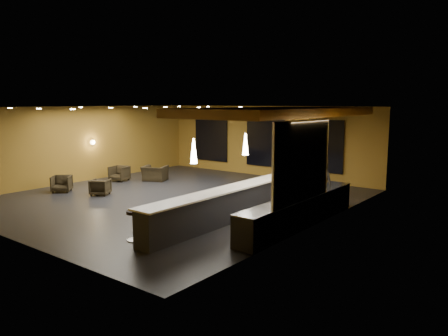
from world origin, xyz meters
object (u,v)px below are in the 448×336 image
Objects in this scene: prep_counter at (299,212)px; pendant_2 at (285,139)px; armchair_d at (155,173)px; staff_c at (321,182)px; bar_stool_1 at (174,212)px; bar_stool_3 at (229,198)px; bar_stool_2 at (203,203)px; bar_stool_5 at (274,183)px; pendant_1 at (245,144)px; staff_b at (315,184)px; bar_counter at (236,203)px; armchair_b at (100,187)px; armchair_a at (62,184)px; column at (305,151)px; armchair_c at (119,173)px; pendant_0 at (194,151)px; staff_a at (299,184)px; bar_stool_0 at (134,222)px; bar_stool_4 at (253,190)px.

prep_counter is 3.73m from pendant_2.
staff_c is at bearing 153.91° from armchair_d.
bar_stool_1 reaches higher than bar_stool_3.
bar_stool_5 reaches higher than bar_stool_2.
staff_b is at bearing 66.20° from pendant_1.
armchair_b is at bearing -175.82° from bar_counter.
armchair_a is at bearing -133.01° from staff_b.
bar_stool_3 is (-0.69, -4.05, -1.26)m from column.
armchair_c is 0.91× the size of bar_stool_5.
pendant_0 reaches higher than bar_stool_5.
armchair_a is (-8.97, -3.81, -0.45)m from staff_a.
bar_stool_0 is 1.08× the size of bar_stool_3.
column is at bearing 152.47° from staff_b.
bar_stool_1 is at bearing -135.56° from prep_counter.
pendant_1 is at bearing 180.00° from prep_counter.
pendant_1 is 2.84m from staff_a.
staff_c is at bearing 171.31° from armchair_b.
bar_stool_1 is at bearing -90.38° from bar_stool_4.
armchair_c reaches higher than armchair_d.
staff_b is 2.25m from bar_stool_4.
pendant_0 is at bearing -80.48° from bar_stool_4.
bar_stool_0 is at bearing -95.61° from bar_stool_1.
bar_stool_3 is 1.37m from bar_stool_4.
armchair_c is 0.94× the size of bar_stool_4.
staff_a reaches higher than armchair_a.
pendant_0 is 5.76m from bar_stool_5.
pendant_2 reaches higher than armchair_b.
pendant_0 is 5.21m from staff_c.
armchair_b is (-6.39, -3.47, -2.03)m from pendant_2.
bar_stool_1 is 1.52m from bar_stool_2.
staff_b is at bearing -7.49° from bar_stool_5.
bar_stool_0 reaches higher than bar_stool_2.
pendant_2 is at bearing -148.58° from staff_b.
prep_counter is at bearing -23.34° from armchair_c.
bar_stool_1 is at bearing -107.78° from bar_counter.
armchair_c is at bearing 143.52° from bar_stool_0.
bar_stool_3 is at bearing 88.19° from bar_stool_0.
pendant_0 reaches higher than armchair_d.
bar_stool_1 is at bearing -89.85° from bar_stool_3.
pendant_0 is at bearing -90.00° from column.
bar_stool_4 is (-2.66, 1.42, 0.11)m from prep_counter.
pendant_2 is at bearing 58.75° from bar_stool_4.
armchair_d is (1.27, 1.07, -0.01)m from armchair_c.
bar_stool_1 is at bearing 84.39° from bar_stool_0.
pendant_1 is 1.00× the size of pendant_2.
pendant_1 is at bearing -91.24° from staff_b.
staff_a reaches higher than bar_stool_2.
staff_a is (0.79, 4.74, -1.56)m from pendant_0.
staff_a is 7.86m from armchair_d.
bar_counter reaches higher than bar_stool_2.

